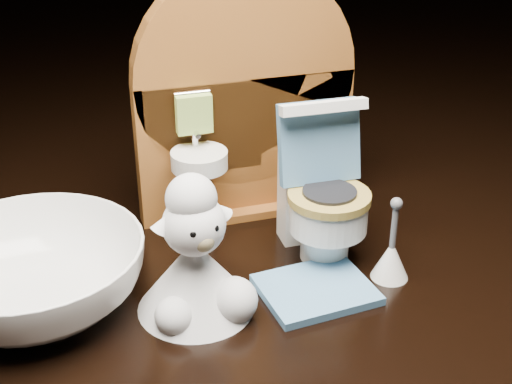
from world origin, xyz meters
TOP-DOWN VIEW (x-y plane):
  - backdrop_panel at (-0.00, 0.06)m, footprint 0.13×0.05m
  - toy_toilet at (0.03, 0.01)m, footprint 0.05×0.06m
  - bath_mat at (0.01, -0.03)m, footprint 0.06×0.05m
  - toilet_brush at (0.05, -0.03)m, footprint 0.02×0.02m
  - plush_lamb at (-0.05, -0.03)m, footprint 0.06×0.06m
  - ceramic_bowl at (-0.13, -0.00)m, footprint 0.14×0.14m

SIDE VIEW (x-z plane):
  - bath_mat at x=0.01m, z-range 0.00..0.00m
  - toilet_brush at x=0.05m, z-range -0.01..0.04m
  - ceramic_bowl at x=-0.13m, z-range 0.00..0.03m
  - plush_lamb at x=-0.05m, z-range -0.01..0.06m
  - toy_toilet at x=0.03m, z-range -0.01..0.08m
  - backdrop_panel at x=0.00m, z-range -0.01..0.14m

